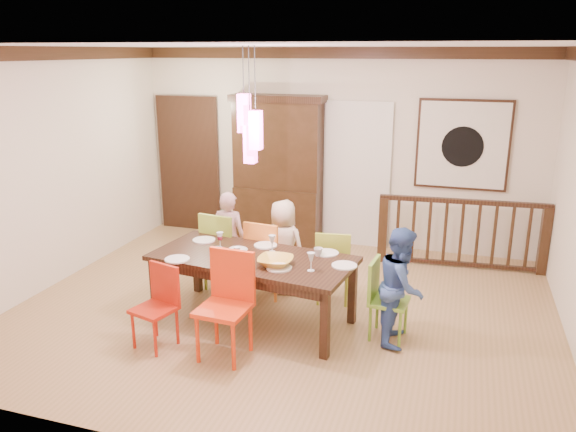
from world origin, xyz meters
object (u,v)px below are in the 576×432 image
(dining_table, at_px, (253,263))
(chair_far_left, at_px, (225,244))
(balustrade, at_px, (461,232))
(person_far_left, at_px, (229,239))
(person_far_mid, at_px, (283,246))
(person_end_right, at_px, (401,286))
(china_hutch, at_px, (278,170))
(chair_end_right, at_px, (390,295))

(dining_table, bearing_deg, chair_far_left, 138.49)
(dining_table, height_order, balustrade, balustrade)
(person_far_left, relative_size, person_far_mid, 1.05)
(dining_table, xyz_separation_m, person_end_right, (1.57, 0.04, -0.07))
(dining_table, distance_m, person_far_left, 1.07)
(dining_table, relative_size, china_hutch, 1.01)
(china_hutch, relative_size, balustrade, 1.00)
(dining_table, bearing_deg, chair_end_right, 9.88)
(dining_table, relative_size, person_far_mid, 1.96)
(person_far_left, bearing_deg, chair_far_left, 79.54)
(china_hutch, height_order, balustrade, china_hutch)
(dining_table, height_order, person_far_mid, person_far_mid)
(dining_table, height_order, person_far_left, person_far_left)
(chair_end_right, xyz_separation_m, person_far_left, (-2.10, 0.78, 0.13))
(person_far_mid, bearing_deg, person_end_right, 161.04)
(person_end_right, bearing_deg, person_far_left, 69.74)
(dining_table, height_order, chair_far_left, chair_far_left)
(dining_table, relative_size, person_end_right, 1.87)
(balustrade, bearing_deg, person_far_mid, -148.60)
(chair_end_right, xyz_separation_m, person_far_mid, (-1.39, 0.80, 0.10))
(china_hutch, bearing_deg, dining_table, -77.29)
(person_end_right, bearing_deg, chair_far_left, 72.12)
(chair_far_left, distance_m, person_far_mid, 0.73)
(chair_far_left, distance_m, balustrade, 3.19)
(chair_far_left, relative_size, person_end_right, 0.82)
(person_far_left, bearing_deg, person_end_right, 158.72)
(dining_table, distance_m, chair_far_left, 1.00)
(person_far_left, bearing_deg, dining_table, 125.91)
(person_end_right, bearing_deg, person_far_mid, 61.25)
(person_far_mid, bearing_deg, china_hutch, -60.08)
(balustrade, height_order, person_far_mid, person_far_mid)
(chair_end_right, distance_m, person_far_left, 2.24)
(chair_end_right, relative_size, person_far_left, 0.69)
(chair_far_left, distance_m, person_end_right, 2.34)
(balustrade, height_order, person_far_left, person_far_left)
(balustrade, height_order, person_end_right, person_end_right)
(chair_far_left, xyz_separation_m, person_far_mid, (0.72, 0.11, 0.01))
(chair_far_left, relative_size, china_hutch, 0.44)
(chair_far_left, bearing_deg, person_far_left, -91.30)
(chair_end_right, xyz_separation_m, china_hutch, (-2.06, 2.61, 0.65))
(china_hutch, height_order, person_far_mid, china_hutch)
(chair_end_right, distance_m, person_far_mid, 1.61)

